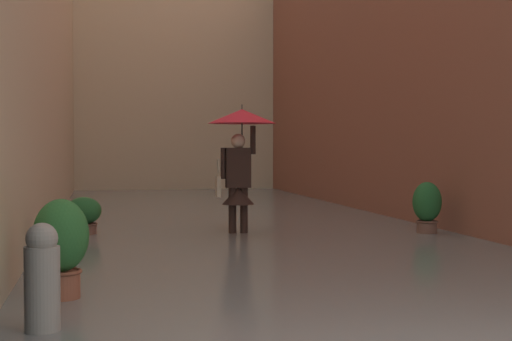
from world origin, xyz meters
The scene contains 9 objects.
ground_plane centered at (0.00, -9.91, 0.00)m, with size 60.00×60.00×0.00m, color slate.
flood_water centered at (0.00, -9.91, 0.06)m, with size 7.00×25.81×0.11m, color slate.
building_facade_far centered at (0.00, -20.71, 4.94)m, with size 9.80×1.80×9.87m, color beige.
person_wading centered at (0.18, -7.99, 1.49)m, with size 1.06×1.06×2.10m.
potted_plant_near_right centered at (2.72, -5.18, 0.40)m, with size 0.41×0.41×0.73m.
potted_plant_far_right centered at (2.63, -3.48, 0.57)m, with size 0.49×0.49×0.99m.
potted_plant_mid_left centered at (-2.64, -7.39, 0.51)m, with size 0.45×0.45×0.90m.
potted_plant_mid_right centered at (2.55, -8.36, 0.38)m, with size 0.54×0.54×0.68m.
mooring_bollard centered at (2.70, -2.32, 0.45)m, with size 0.26×0.26×0.90m.
Camera 1 is at (2.27, 3.19, 1.45)m, focal length 51.82 mm.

